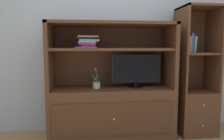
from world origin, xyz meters
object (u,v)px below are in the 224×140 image
(tv_monitor, at_px, (136,70))
(potted_plant, at_px, (97,84))
(media_console, at_px, (112,101))
(upright_book_row, at_px, (189,44))
(magazine_stack, at_px, (88,42))
(bookshelf_tall, at_px, (195,93))

(tv_monitor, height_order, potted_plant, tv_monitor)
(media_console, relative_size, upright_book_row, 6.27)
(media_console, bearing_deg, upright_book_row, -0.28)
(magazine_stack, xyz_separation_m, upright_book_row, (1.41, -0.00, -0.02))
(tv_monitor, height_order, upright_book_row, upright_book_row)
(magazine_stack, bearing_deg, tv_monitor, -0.31)
(media_console, height_order, bookshelf_tall, bookshelf_tall)
(magazine_stack, bearing_deg, potted_plant, 2.54)
(media_console, relative_size, magazine_stack, 4.58)
(bookshelf_tall, xyz_separation_m, upright_book_row, (-0.12, -0.01, 0.71))
(magazine_stack, distance_m, bookshelf_tall, 1.70)
(magazine_stack, distance_m, upright_book_row, 1.41)
(tv_monitor, distance_m, upright_book_row, 0.83)
(media_console, distance_m, upright_book_row, 1.34)
(upright_book_row, bearing_deg, magazine_stack, 179.98)
(media_console, height_order, potted_plant, media_console)
(bookshelf_tall, height_order, upright_book_row, bookshelf_tall)
(media_console, distance_m, bookshelf_tall, 1.21)
(media_console, xyz_separation_m, upright_book_row, (1.09, -0.01, 0.78))
(upright_book_row, bearing_deg, media_console, 179.72)
(tv_monitor, relative_size, upright_book_row, 2.54)
(media_console, relative_size, tv_monitor, 2.47)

